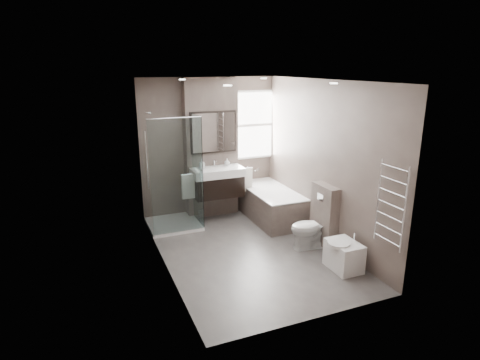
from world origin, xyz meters
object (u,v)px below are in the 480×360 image
bathtub (270,203)px  bidet (343,255)px  vanity (218,182)px  toilet (312,227)px

bathtub → bidet: bearing=-87.6°
bathtub → bidet: bathtub is taller
vanity → bathtub: 1.07m
vanity → toilet: size_ratio=1.39×
vanity → bathtub: (0.92, -0.33, -0.43)m
toilet → bidet: bearing=9.2°
bidet → vanity: bearing=112.3°
vanity → toilet: 1.99m
vanity → bathtub: vanity is taller
bathtub → toilet: 1.37m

